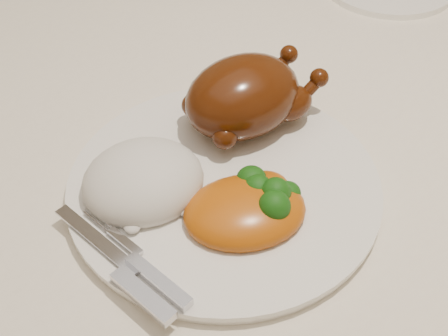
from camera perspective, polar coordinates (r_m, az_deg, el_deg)
dining_table at (r=0.78m, az=-2.51°, el=-1.18°), size 1.60×0.90×0.76m
tablecloth at (r=0.73m, az=-2.69°, el=2.83°), size 1.73×1.03×0.18m
dinner_plate at (r=0.62m, az=0.00°, el=-1.74°), size 0.36×0.36×0.01m
roast_chicken at (r=0.66m, az=2.02°, el=6.64°), size 0.16×0.11×0.08m
rice_mound at (r=0.61m, az=-7.39°, el=-1.22°), size 0.14×0.13×0.06m
mac_and_cheese at (r=0.58m, az=2.48°, el=-3.49°), size 0.14×0.13×0.05m
cutlery at (r=0.55m, az=-8.13°, el=-9.27°), size 0.05×0.17×0.01m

